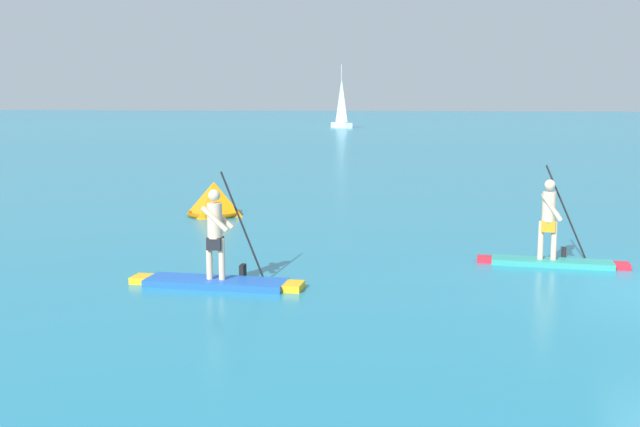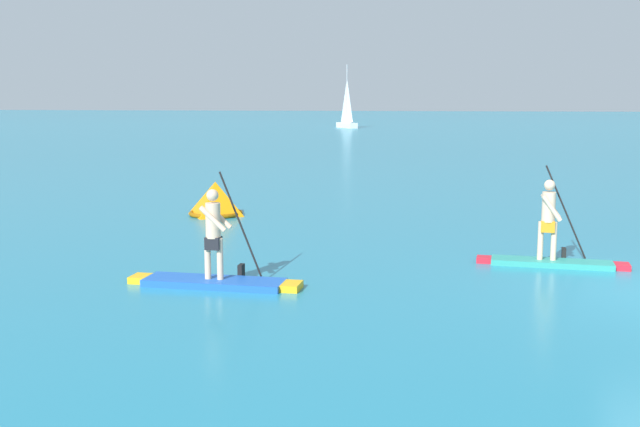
{
  "view_description": "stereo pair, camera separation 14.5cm",
  "coord_description": "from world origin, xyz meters",
  "px_view_note": "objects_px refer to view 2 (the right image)",
  "views": [
    {
      "loc": [
        -3.82,
        -13.0,
        3.22
      ],
      "look_at": [
        -6.93,
        3.23,
        0.73
      ],
      "focal_mm": 42.17,
      "sensor_mm": 36.0,
      "label": 1
    },
    {
      "loc": [
        -3.68,
        -12.97,
        3.22
      ],
      "look_at": [
        -6.93,
        3.23,
        0.73
      ],
      "focal_mm": 42.17,
      "sensor_mm": 36.0,
      "label": 2
    }
  ],
  "objects_px": {
    "paddleboarder_near_left": "(215,268)",
    "sailboat_left_horizon": "(347,119)",
    "race_marker_buoy": "(216,201)",
    "paddleboarder_mid_center": "(551,246)"
  },
  "relations": [
    {
      "from": "paddleboarder_near_left",
      "to": "sailboat_left_horizon",
      "type": "bearing_deg",
      "value": 98.02
    },
    {
      "from": "paddleboarder_mid_center",
      "to": "race_marker_buoy",
      "type": "relative_size",
      "value": 1.91
    },
    {
      "from": "paddleboarder_near_left",
      "to": "race_marker_buoy",
      "type": "relative_size",
      "value": 2.04
    },
    {
      "from": "race_marker_buoy",
      "to": "sailboat_left_horizon",
      "type": "height_order",
      "value": "sailboat_left_horizon"
    },
    {
      "from": "paddleboarder_near_left",
      "to": "sailboat_left_horizon",
      "type": "height_order",
      "value": "sailboat_left_horizon"
    },
    {
      "from": "paddleboarder_near_left",
      "to": "race_marker_buoy",
      "type": "xyz_separation_m",
      "value": [
        -2.71,
        7.81,
        0.09
      ]
    },
    {
      "from": "sailboat_left_horizon",
      "to": "paddleboarder_mid_center",
      "type": "bearing_deg",
      "value": -21.15
    },
    {
      "from": "paddleboarder_mid_center",
      "to": "sailboat_left_horizon",
      "type": "distance_m",
      "value": 74.75
    },
    {
      "from": "paddleboarder_mid_center",
      "to": "race_marker_buoy",
      "type": "distance_m",
      "value": 9.96
    },
    {
      "from": "paddleboarder_mid_center",
      "to": "race_marker_buoy",
      "type": "xyz_separation_m",
      "value": [
        -8.65,
        4.95,
        0.03
      ]
    }
  ]
}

